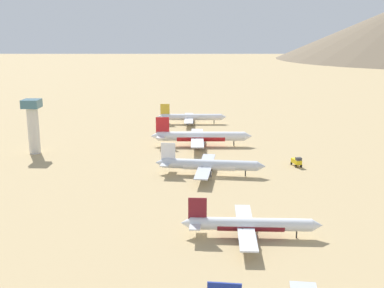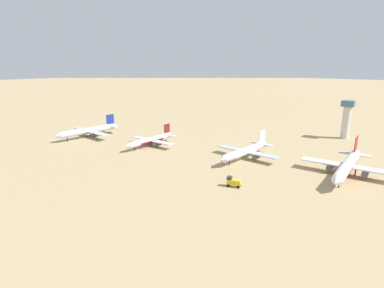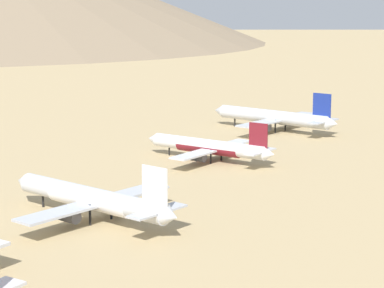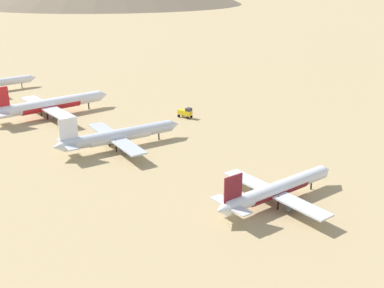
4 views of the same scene
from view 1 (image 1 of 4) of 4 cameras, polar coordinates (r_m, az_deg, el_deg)
name	(u,v)px [view 1 (image 1 of 4)]	position (r m, az deg, el deg)	size (l,w,h in m)	color
ground_plane	(216,177)	(176.66, 2.88, -3.96)	(1800.00, 1800.00, 0.00)	tan
parked_jet_1	(249,225)	(127.48, 6.84, -9.48)	(36.89, 29.89, 10.66)	silver
parked_jet_2	(208,165)	(177.91, 1.97, -2.49)	(41.17, 33.52, 11.87)	silver
parked_jet_3	(200,137)	(221.26, 0.97, 0.89)	(47.01, 38.12, 13.57)	white
parked_jet_4	(191,117)	(272.88, -0.17, 3.20)	(39.78, 32.27, 11.48)	white
service_truck	(297,161)	(194.01, 12.33, -2.00)	(3.98, 5.64, 3.90)	yellow
control_tower	(33,123)	(217.69, -18.36, 2.38)	(7.20, 7.20, 23.66)	beige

